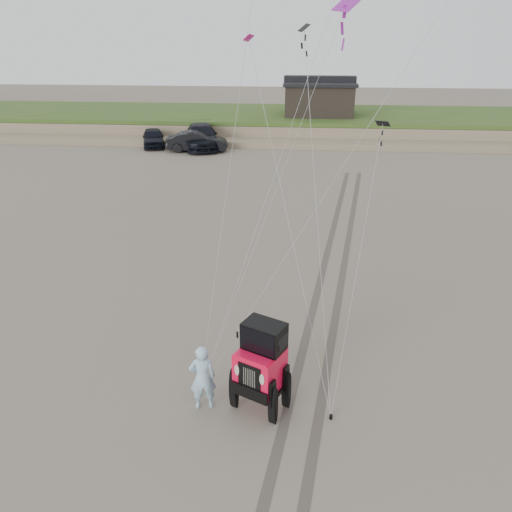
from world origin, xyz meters
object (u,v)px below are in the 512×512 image
object	(u,v)px
truck_b	(197,141)
truck_c	(201,136)
man	(202,378)
jeep	(260,376)
truck_a	(153,138)
cabin	(319,97)

from	to	relation	value
truck_b	truck_c	distance (m)	1.44
man	jeep	bearing A→B (deg)	172.34
truck_a	jeep	xyz separation A→B (m)	(11.30, -30.53, 0.23)
truck_b	man	size ratio (longest dim) A/B	2.61
truck_c	jeep	distance (m)	31.31
jeep	man	xyz separation A→B (m)	(-1.42, -0.11, -0.05)
truck_a	truck_b	size ratio (longest dim) A/B	0.90
man	cabin	bearing A→B (deg)	-107.78
truck_a	man	world-z (taller)	man
truck_c	man	xyz separation A→B (m)	(5.85, -30.56, -0.01)
cabin	jeep	size ratio (longest dim) A/B	1.26
cabin	truck_a	distance (m)	15.49
cabin	truck_b	xyz separation A→B (m)	(-9.65, -8.49, -2.46)
jeep	cabin	bearing A→B (deg)	112.51
jeep	man	bearing A→B (deg)	-149.50
truck_b	cabin	bearing A→B (deg)	-51.55
truck_a	truck_c	distance (m)	4.04
man	truck_b	bearing A→B (deg)	-90.61
truck_c	cabin	bearing A→B (deg)	23.30
cabin	man	size ratio (longest dim) A/B	3.55
truck_b	truck_c	world-z (taller)	truck_c
jeep	man	world-z (taller)	jeep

